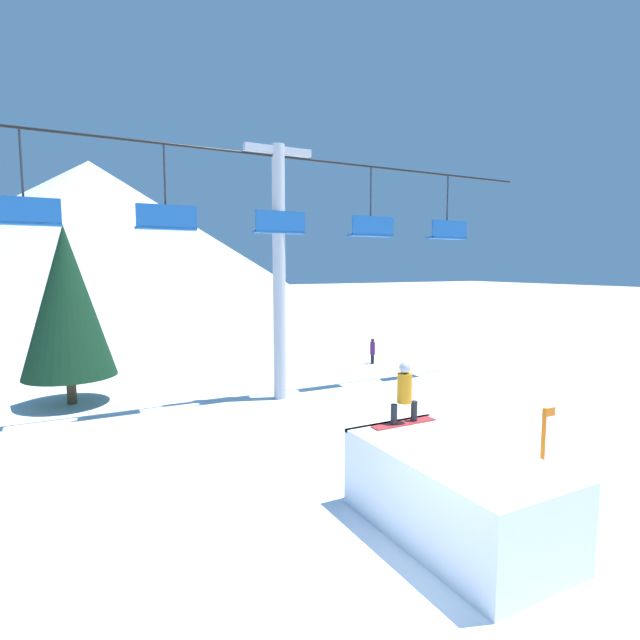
{
  "coord_description": "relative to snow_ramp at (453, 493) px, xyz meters",
  "views": [
    {
      "loc": [
        -4.68,
        -5.37,
        4.66
      ],
      "look_at": [
        1.21,
        5.77,
        3.3
      ],
      "focal_mm": 28.0,
      "sensor_mm": 36.0,
      "label": 1
    }
  ],
  "objects": [
    {
      "name": "distant_skier",
      "position": [
        7.33,
        13.4,
        -0.08
      ],
      "size": [
        0.24,
        0.24,
        1.23
      ],
      "color": "black",
      "rests_on": "ground_plane"
    },
    {
      "name": "trail_marker",
      "position": [
        3.85,
        1.19,
        0.02
      ],
      "size": [
        0.41,
        0.1,
        1.44
      ],
      "color": "orange",
      "rests_on": "ground_plane"
    },
    {
      "name": "snow_ramp",
      "position": [
        0.0,
        0.0,
        0.0
      ],
      "size": [
        2.08,
        3.86,
        1.5
      ],
      "color": "white",
      "rests_on": "ground_plane"
    },
    {
      "name": "mountain_ridge",
      "position": [
        -1.21,
        69.43,
        8.63
      ],
      "size": [
        60.46,
        60.46,
        18.77
      ],
      "color": "silver",
      "rests_on": "ground_plane"
    },
    {
      "name": "snowboarder",
      "position": [
        0.16,
        1.62,
        1.38
      ],
      "size": [
        1.44,
        0.29,
        1.27
      ],
      "color": "#B22D2D",
      "rests_on": "snow_ramp"
    },
    {
      "name": "pine_tree_near",
      "position": [
        -5.61,
        12.41,
        2.73
      ],
      "size": [
        2.99,
        2.99,
        6.03
      ],
      "color": "#4C3823",
      "rests_on": "ground_plane"
    },
    {
      "name": "ground_plane",
      "position": [
        -1.21,
        -0.84,
        -0.75
      ],
      "size": [
        220.0,
        220.0,
        0.0
      ],
      "primitive_type": "plane",
      "color": "white"
    },
    {
      "name": "chairlift",
      "position": [
        0.93,
        9.67,
        4.54
      ],
      "size": [
        22.03,
        0.44,
        8.73
      ],
      "color": "#B2B2B7",
      "rests_on": "ground_plane"
    }
  ]
}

